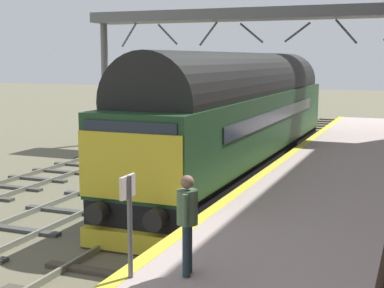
{
  "coord_description": "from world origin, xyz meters",
  "views": [
    {
      "loc": [
        6.1,
        -12.62,
        4.49
      ],
      "look_at": [
        0.2,
        2.01,
        2.1
      ],
      "focal_mm": 53.28,
      "sensor_mm": 36.0,
      "label": 1
    }
  ],
  "objects": [
    {
      "name": "ground_plane",
      "position": [
        0.0,
        0.0,
        0.0
      ],
      "size": [
        140.0,
        140.0,
        0.0
      ],
      "primitive_type": "plane",
      "color": "#66634C",
      "rests_on": "ground"
    },
    {
      "name": "track_main",
      "position": [
        0.0,
        -0.0,
        0.06
      ],
      "size": [
        2.5,
        60.0,
        0.15
      ],
      "color": "gray",
      "rests_on": "ground"
    },
    {
      "name": "track_adjacent_west",
      "position": [
        -3.48,
        -0.0,
        0.06
      ],
      "size": [
        2.5,
        60.0,
        0.15
      ],
      "color": "gray",
      "rests_on": "ground"
    },
    {
      "name": "station_platform",
      "position": [
        3.6,
        0.0,
        0.5
      ],
      "size": [
        4.0,
        44.0,
        1.01
      ],
      "color": "#B8A7A0",
      "rests_on": "ground"
    },
    {
      "name": "diesel_locomotive",
      "position": [
        0.0,
        7.31,
        2.48
      ],
      "size": [
        2.74,
        17.7,
        4.68
      ],
      "color": "black",
      "rests_on": "ground"
    },
    {
      "name": "platform_number_sign",
      "position": [
        1.92,
        -4.91,
        2.12
      ],
      "size": [
        0.1,
        0.44,
        1.66
      ],
      "color": "slate",
      "rests_on": "station_platform"
    },
    {
      "name": "waiting_passenger",
      "position": [
        2.73,
        -4.46,
        1.99
      ],
      "size": [
        0.41,
        0.5,
        1.64
      ],
      "rotation": [
        0.0,
        0.0,
        1.81
      ],
      "color": "#253740",
      "rests_on": "station_platform"
    },
    {
      "name": "overhead_footbridge",
      "position": [
        -1.43,
        13.48,
        6.18
      ],
      "size": [
        16.25,
        2.0,
        6.73
      ],
      "color": "slate",
      "rests_on": "ground"
    }
  ]
}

